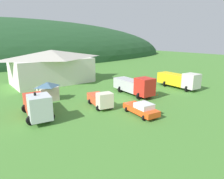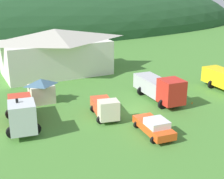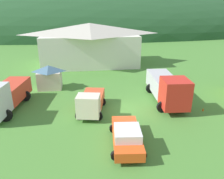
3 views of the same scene
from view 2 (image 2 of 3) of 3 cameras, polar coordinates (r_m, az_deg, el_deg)
ground_plane at (r=34.80m, az=3.91°, el=-3.93°), size 200.00×200.00×0.00m
forested_hill_backdrop at (r=100.28m, az=-17.39°, el=10.06°), size 166.92×60.00×34.13m
depot_building at (r=49.44m, az=-10.23°, el=6.91°), size 16.93×9.73×6.95m
play_shed_cream at (r=37.64m, az=-12.70°, el=-0.15°), size 3.00×2.32×2.93m
tow_truck_silver at (r=31.39m, az=-16.12°, el=-3.98°), size 3.76×7.74×3.25m
light_truck_cream at (r=32.69m, az=-1.25°, el=-3.27°), size 3.05×5.41×2.35m
crane_truck_red at (r=37.64m, az=8.73°, el=0.32°), size 3.57×8.49×3.29m
service_pickup_orange at (r=29.44m, az=7.67°, el=-6.63°), size 2.72×5.17×1.66m
traffic_light_west at (r=29.65m, az=-16.68°, el=-4.11°), size 0.20×0.32×3.61m
traffic_cone_near_pickup at (r=38.01m, az=14.32°, el=-2.51°), size 0.36×0.36×0.63m
traffic_cone_mid_row at (r=41.11m, az=7.23°, el=-0.46°), size 0.36×0.36×0.53m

